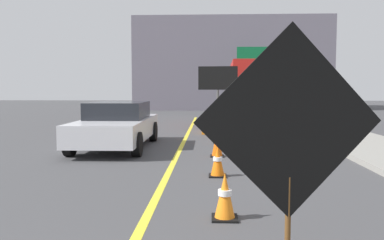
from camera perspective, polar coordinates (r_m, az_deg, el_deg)
The scene contains 11 objects.
lane_center_stripe at distance 7.16m, azimuth -4.62°, elevation -9.94°, with size 0.14×36.00×0.01m, color yellow.
roadwork_sign at distance 3.41m, azimuth 13.84°, elevation -0.98°, with size 1.60×0.35×2.33m.
arrow_board_trailer at distance 16.34m, azimuth 3.69°, elevation -0.11°, with size 1.60×1.90×2.70m.
box_truck at distance 20.90m, azimuth 8.68°, elevation 4.24°, with size 2.55×6.75×3.11m.
pickup_car at distance 12.32m, azimuth -10.68°, elevation -0.67°, with size 2.04×4.79×1.38m.
highway_guide_sign at distance 29.31m, azimuth 10.19°, elevation 7.62°, with size 2.79×0.18×5.00m.
far_building_block at distance 37.31m, azimuth 5.43°, elevation 7.69°, with size 16.53×9.12×7.77m, color slate.
traffic_cone_near_sign at distance 5.56m, azimuth 4.73°, elevation -10.83°, with size 0.36×0.36×0.65m.
traffic_cone_mid_lane at distance 8.17m, azimuth 3.69°, elevation -5.92°, with size 0.36×0.36×0.64m.
traffic_cone_far_lane at distance 10.53m, azimuth 3.62°, elevation -3.30°, with size 0.36×0.36×0.74m.
traffic_cone_curbside at distance 13.05m, azimuth 3.91°, elevation -1.79°, with size 0.36×0.36×0.74m.
Camera 1 is at (0.88, -0.88, 1.79)m, focal length 37.24 mm.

